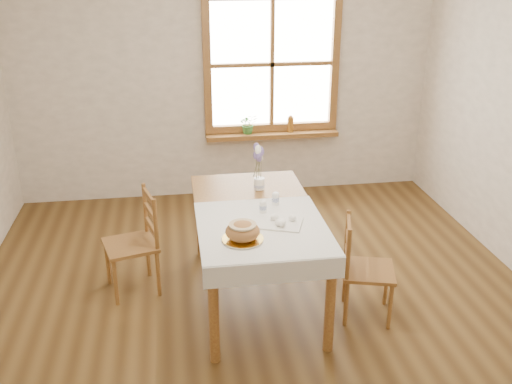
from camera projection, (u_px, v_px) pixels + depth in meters
ground at (262, 317)px, 4.30m from camera, size 5.00×5.00×0.00m
room_walls at (263, 93)px, 3.64m from camera, size 4.60×5.10×2.65m
window at (272, 64)px, 6.06m from camera, size 1.46×0.08×1.46m
window_sill at (272, 135)px, 6.29m from camera, size 1.46×0.20×0.05m
dining_table at (256, 221)px, 4.32m from camera, size 0.90×1.60×0.75m
table_linen at (262, 227)px, 4.00m from camera, size 0.91×0.99×0.01m
chair_left at (130, 244)px, 4.50m from camera, size 0.50×0.48×0.84m
chair_right at (369, 269)px, 4.18m from camera, size 0.47×0.46×0.79m
bread_plate at (243, 239)px, 3.81m from camera, size 0.34×0.34×0.01m
bread_loaf at (243, 230)px, 3.78m from camera, size 0.23×0.23×0.13m
egg_napkin at (281, 223)px, 4.04m from camera, size 0.35×0.33×0.01m
eggs at (281, 219)px, 4.03m from camera, size 0.27×0.26×0.05m
salt_shaker at (263, 206)px, 4.21m from camera, size 0.06×0.06×0.10m
pepper_shaker at (276, 198)px, 4.34m from camera, size 0.07×0.07×0.10m
flower_vase at (259, 185)px, 4.64m from camera, size 0.11×0.11×0.09m
lavender_bouquet at (259, 163)px, 4.57m from camera, size 0.15×0.15×0.28m
potted_plant at (248, 126)px, 6.21m from camera, size 0.22×0.24×0.17m
amber_bottle at (290, 124)px, 6.27m from camera, size 0.09×0.09×0.19m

